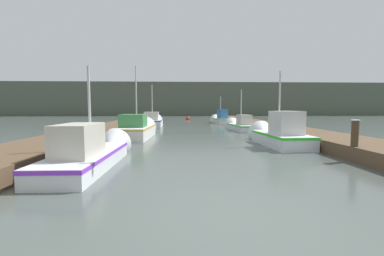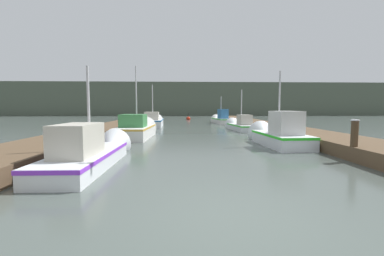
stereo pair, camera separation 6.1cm
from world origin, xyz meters
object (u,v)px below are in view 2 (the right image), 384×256
(fishing_boat_4, at_px, (153,122))
(mooring_piling_0, at_px, (136,122))
(fishing_boat_5, at_px, (221,119))
(channel_buoy, at_px, (188,119))
(fishing_boat_0, at_px, (93,151))
(mooring_piling_1, at_px, (354,140))
(fishing_boat_1, at_px, (277,134))
(fishing_boat_3, at_px, (240,125))
(fishing_boat_2, at_px, (137,129))

(fishing_boat_4, bearing_deg, mooring_piling_0, -118.64)
(fishing_boat_5, xyz_separation_m, channel_buoy, (-3.49, 8.15, -0.32))
(fishing_boat_0, relative_size, mooring_piling_0, 4.70)
(fishing_boat_4, xyz_separation_m, mooring_piling_1, (8.46, -16.15, 0.25))
(fishing_boat_1, bearing_deg, mooring_piling_0, 128.29)
(fishing_boat_4, distance_m, mooring_piling_1, 18.24)
(mooring_piling_1, bearing_deg, channel_buoy, 99.30)
(fishing_boat_5, bearing_deg, fishing_boat_0, -114.39)
(fishing_boat_1, height_order, fishing_boat_3, fishing_boat_1)
(fishing_boat_0, distance_m, fishing_boat_1, 8.44)
(fishing_boat_2, bearing_deg, channel_buoy, 82.46)
(mooring_piling_1, bearing_deg, mooring_piling_0, 125.03)
(channel_buoy, bearing_deg, fishing_boat_5, -66.79)
(mooring_piling_0, bearing_deg, fishing_boat_1, -48.98)
(fishing_boat_5, relative_size, channel_buoy, 4.86)
(fishing_boat_2, xyz_separation_m, mooring_piling_1, (8.47, -7.58, 0.23))
(fishing_boat_3, distance_m, fishing_boat_5, 8.71)
(fishing_boat_1, distance_m, fishing_boat_2, 8.18)
(fishing_boat_5, relative_size, mooring_piling_0, 4.52)
(fishing_boat_1, height_order, fishing_boat_4, fishing_boat_4)
(fishing_boat_4, bearing_deg, fishing_boat_3, -29.27)
(fishing_boat_0, xyz_separation_m, channel_buoy, (3.84, 29.00, -0.23))
(fishing_boat_2, xyz_separation_m, mooring_piling_0, (-1.21, 6.23, 0.12))
(fishing_boat_2, bearing_deg, fishing_boat_1, -23.89)
(fishing_boat_2, distance_m, channel_buoy, 21.79)
(fishing_boat_0, relative_size, mooring_piling_1, 3.93)
(fishing_boat_2, relative_size, channel_buoy, 4.92)
(mooring_piling_1, bearing_deg, fishing_boat_2, 138.17)
(fishing_boat_1, distance_m, fishing_boat_5, 16.92)
(fishing_boat_1, bearing_deg, channel_buoy, 95.50)
(fishing_boat_3, bearing_deg, mooring_piling_1, -89.88)
(fishing_boat_0, bearing_deg, mooring_piling_0, 94.97)
(fishing_boat_0, relative_size, fishing_boat_2, 1.03)
(fishing_boat_4, bearing_deg, fishing_boat_5, 32.22)
(fishing_boat_5, bearing_deg, fishing_boat_1, -94.55)
(fishing_boat_3, xyz_separation_m, mooring_piling_0, (-8.64, 1.61, 0.24))
(fishing_boat_0, height_order, channel_buoy, fishing_boat_0)
(fishing_boat_3, relative_size, channel_buoy, 4.42)
(fishing_boat_3, bearing_deg, fishing_boat_4, 147.13)
(fishing_boat_1, xyz_separation_m, fishing_boat_5, (-0.14, 16.92, -0.01))
(fishing_boat_1, distance_m, fishing_boat_4, 14.22)
(fishing_boat_4, bearing_deg, mooring_piling_1, -63.54)
(fishing_boat_0, height_order, fishing_boat_5, fishing_boat_0)
(fishing_boat_0, relative_size, fishing_boat_1, 1.18)
(mooring_piling_1, bearing_deg, fishing_boat_5, 93.46)
(mooring_piling_0, relative_size, mooring_piling_1, 0.84)
(fishing_boat_1, bearing_deg, fishing_boat_5, 87.73)
(fishing_boat_2, height_order, fishing_boat_4, fishing_boat_2)
(fishing_boat_2, height_order, mooring_piling_0, fishing_boat_2)
(fishing_boat_4, relative_size, mooring_piling_1, 3.66)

